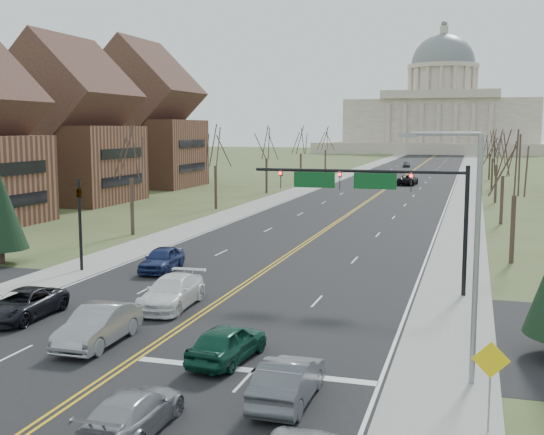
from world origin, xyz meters
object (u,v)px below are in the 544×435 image
Objects in this scene: car_sb_inner_second at (172,292)px; car_far_nb at (408,180)px; car_far_sb at (406,164)px; car_nb_inner_second at (133,412)px; car_sb_inner_lead at (98,325)px; signal_mast at (374,190)px; signal_left at (80,214)px; car_nb_inner_lead at (227,342)px; car_sb_outer_lead at (23,304)px; street_light at (469,241)px; warn_sign at (491,369)px; car_nb_outer_lead at (288,380)px; car_sb_outer_second at (162,259)px.

car_far_nb is (4.45, 81.41, 0.04)m from car_sb_inner_second.
car_far_nb is 1.43× the size of car_far_sb.
car_sb_inner_lead is at bearing -53.97° from car_nb_inner_second.
signal_mast is at bearing -102.76° from car_nb_inner_second.
car_sb_inner_second is at bearing -35.55° from signal_left.
car_sb_inner_lead reaches higher than car_nb_inner_lead.
car_sb_inner_second is at bearing 32.06° from car_sb_outer_lead.
car_sb_inner_lead is at bearing -55.47° from signal_left.
car_far_nb is at bearing 81.75° from car_sb_outer_lead.
car_nb_inner_lead is 8.90m from car_sb_inner_second.
car_nb_inner_second is at bearing -143.44° from street_light.
car_sb_inner_second reaches higher than car_sb_outer_lead.
signal_left is 2.09× the size of warn_sign.
car_nb_inner_lead is 0.74× the size of car_far_nb.
car_nb_outer_lead is at bearing -89.92° from car_far_sb.
car_sb_inner_lead is at bearing -126.34° from signal_mast.
signal_left is 1.30× the size of car_sb_outer_second.
signal_mast reaches higher than warn_sign.
street_light is 21.36m from car_sb_outer_lead.
car_sb_inner_second is (-9.37, -6.84, -4.95)m from signal_mast.
warn_sign is 6.58m from car_nb_outer_lead.
car_nb_inner_lead is at bearing -91.20° from car_far_sb.
signal_mast reaches higher than car_far_nb.
signal_mast is 1.34× the size of street_light.
car_far_nb is at bearing -90.63° from car_nb_inner_second.
car_nb_inner_second is 0.91× the size of car_sb_inner_lead.
car_sb_outer_lead is 7.23m from car_sb_inner_second.
car_sb_outer_lead is at bearing 172.60° from street_light.
car_nb_outer_lead is at bearing -51.38° from car_sb_inner_second.
street_light is at bearing -87.52° from car_far_sb.
car_nb_outer_lead is at bearing -91.30° from signal_mast.
signal_left reaches higher than car_nb_inner_second.
warn_sign is at bearing -35.02° from signal_left.
car_sb_inner_lead reaches higher than car_nb_inner_second.
car_far_nb is at bearing 78.69° from car_sb_outer_second.
warn_sign is 22.53m from car_sb_outer_lead.
street_light is at bearing -144.45° from car_nb_inner_second.
signal_mast is 19.49m from car_sb_outer_lead.
car_nb_inner_second is 95.17m from car_far_nb.
signal_mast is at bearing 52.24° from car_sb_inner_lead.
car_far_sb is at bearing 96.25° from street_light.
car_nb_outer_lead is 0.90× the size of car_sb_outer_lead.
signal_left is at bearing -55.58° from car_nb_inner_second.
car_sb_inner_lead is 88.01m from car_far_nb.
car_sb_inner_second reaches higher than car_nb_inner_lead.
car_nb_outer_lead is 10.10m from car_sb_inner_lead.
car_far_sb is (-5.79, 147.43, 0.05)m from car_nb_inner_second.
car_nb_outer_lead is 144.15m from car_far_sb.
car_nb_outer_lead is 0.92× the size of car_sb_inner_lead.
signal_left is 75.92m from car_far_nb.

